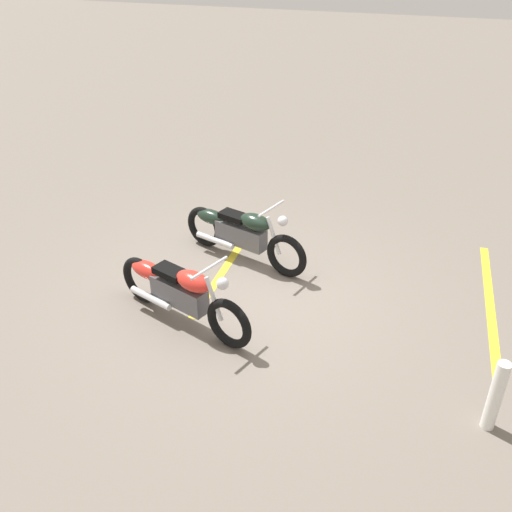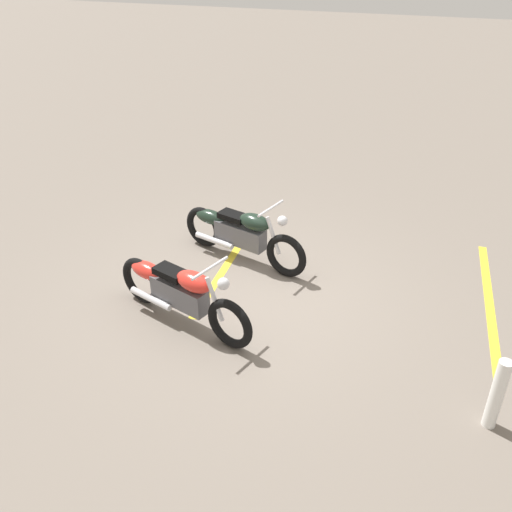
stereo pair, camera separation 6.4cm
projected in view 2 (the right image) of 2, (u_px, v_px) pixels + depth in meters
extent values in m
plane|color=slate|center=(246.00, 294.00, 7.84)|extent=(60.00, 60.00, 0.00)
torus|color=black|center=(230.00, 324.00, 6.71)|extent=(0.67, 0.31, 0.67)
torus|color=black|center=(141.00, 281.00, 7.53)|extent=(0.67, 0.31, 0.67)
cube|color=#59595E|center=(180.00, 294.00, 7.10)|extent=(0.87, 0.47, 0.32)
ellipsoid|color=red|center=(194.00, 282.00, 6.81)|extent=(0.58, 0.43, 0.24)
ellipsoid|color=red|center=(148.00, 270.00, 7.33)|extent=(0.61, 0.40, 0.22)
cube|color=black|center=(171.00, 272.00, 7.03)|extent=(0.49, 0.37, 0.09)
cylinder|color=silver|center=(215.00, 299.00, 6.70)|extent=(0.27, 0.14, 0.56)
cylinder|color=silver|center=(210.00, 268.00, 6.51)|extent=(0.23, 0.60, 0.04)
sphere|color=silver|center=(223.00, 284.00, 6.48)|extent=(0.15, 0.15, 0.15)
cylinder|color=silver|center=(151.00, 299.00, 7.30)|extent=(0.69, 0.30, 0.09)
torus|color=black|center=(286.00, 256.00, 8.10)|extent=(0.67, 0.29, 0.67)
torus|color=black|center=(204.00, 227.00, 8.87)|extent=(0.67, 0.29, 0.67)
cube|color=#59595E|center=(240.00, 235.00, 8.47)|extent=(0.87, 0.45, 0.32)
ellipsoid|color=black|center=(255.00, 222.00, 8.18)|extent=(0.58, 0.41, 0.24)
ellipsoid|color=black|center=(211.00, 217.00, 8.68)|extent=(0.60, 0.39, 0.22)
cube|color=black|center=(233.00, 216.00, 8.39)|extent=(0.49, 0.35, 0.09)
cylinder|color=silver|center=(273.00, 236.00, 8.08)|extent=(0.27, 0.13, 0.56)
cylinder|color=silver|center=(271.00, 208.00, 7.89)|extent=(0.21, 0.61, 0.04)
sphere|color=silver|center=(282.00, 221.00, 7.86)|extent=(0.15, 0.15, 0.15)
cylinder|color=silver|center=(214.00, 240.00, 8.65)|extent=(0.70, 0.28, 0.09)
cylinder|color=white|center=(497.00, 394.00, 5.57)|extent=(0.14, 0.14, 0.85)
cube|color=yellow|center=(231.00, 259.00, 8.67)|extent=(0.28, 3.20, 0.01)
cube|color=yellow|center=(489.00, 302.00, 7.67)|extent=(0.28, 3.20, 0.01)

